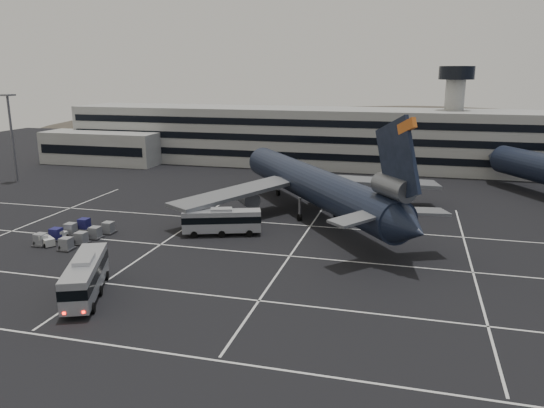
{
  "coord_description": "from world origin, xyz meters",
  "views": [
    {
      "loc": [
        26.24,
        -58.16,
        22.82
      ],
      "look_at": [
        7.93,
        10.5,
        5.0
      ],
      "focal_mm": 35.0,
      "sensor_mm": 36.0,
      "label": 1
    }
  ],
  "objects_px": {
    "trijet_main": "(314,185)",
    "uld_cluster": "(76,234)",
    "tug_a": "(60,235)",
    "bus_near": "(85,275)",
    "bus_far": "(222,220)"
  },
  "relations": [
    {
      "from": "bus_near",
      "to": "bus_far",
      "type": "distance_m",
      "value": 24.63
    },
    {
      "from": "bus_near",
      "to": "bus_far",
      "type": "height_order",
      "value": "bus_near"
    },
    {
      "from": "bus_near",
      "to": "bus_far",
      "type": "bearing_deg",
      "value": 52.35
    },
    {
      "from": "trijet_main",
      "to": "bus_far",
      "type": "xyz_separation_m",
      "value": [
        -10.94,
        -13.25,
        -3.09
      ]
    },
    {
      "from": "trijet_main",
      "to": "tug_a",
      "type": "height_order",
      "value": "trijet_main"
    },
    {
      "from": "bus_near",
      "to": "uld_cluster",
      "type": "xyz_separation_m",
      "value": [
        -12.83,
        16.67,
        -1.52
      ]
    },
    {
      "from": "bus_far",
      "to": "trijet_main",
      "type": "bearing_deg",
      "value": -58.93
    },
    {
      "from": "bus_near",
      "to": "uld_cluster",
      "type": "relative_size",
      "value": 1.11
    },
    {
      "from": "bus_near",
      "to": "tug_a",
      "type": "relative_size",
      "value": 6.0
    },
    {
      "from": "bus_near",
      "to": "uld_cluster",
      "type": "height_order",
      "value": "bus_near"
    },
    {
      "from": "trijet_main",
      "to": "uld_cluster",
      "type": "xyz_separation_m",
      "value": [
        -29.98,
        -20.41,
        -4.43
      ]
    },
    {
      "from": "trijet_main",
      "to": "uld_cluster",
      "type": "distance_m",
      "value": 36.54
    },
    {
      "from": "tug_a",
      "to": "uld_cluster",
      "type": "bearing_deg",
      "value": 16.49
    },
    {
      "from": "trijet_main",
      "to": "tug_a",
      "type": "xyz_separation_m",
      "value": [
        -32.23,
        -20.84,
        -4.7
      ]
    },
    {
      "from": "bus_near",
      "to": "bus_far",
      "type": "xyz_separation_m",
      "value": [
        6.22,
        23.83,
        -0.17
      ]
    }
  ]
}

